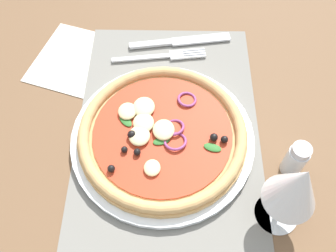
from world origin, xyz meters
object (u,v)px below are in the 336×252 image
knife (181,41)px  fork (164,56)px  plate (163,138)px  wine_glass (296,188)px  napkin (75,59)px  pepper_shaker (296,159)px  pizza (162,133)px

knife → fork: bearing=-138.2°
plate → wine_glass: bearing=54.5°
napkin → pepper_shaker: bearing=59.3°
pizza → fork: size_ratio=1.52×
plate → pepper_shaker: pepper_shaker is taller
pizza → wine_glass: wine_glass is taller
plate → pizza: size_ratio=1.09×
fork → pepper_shaker: (23.04, 20.44, 2.63)cm
napkin → pepper_shaker: 43.85cm
fork → napkin: bearing=175.0°
plate → knife: size_ratio=1.49×
pepper_shaker → napkin: bearing=-120.7°
pizza → knife: (-22.21, 3.16, -1.86)cm
napkin → pepper_shaker: (22.33, 37.62, 3.07)cm
knife → wine_glass: (34.40, 13.99, 9.39)cm
knife → napkin: size_ratio=1.25×
wine_glass → pepper_shaker: wine_glass is taller
knife → pepper_shaker: size_ratio=2.99×
pepper_shaker → wine_glass: bearing=-23.5°
pepper_shaker → plate: bearing=-103.1°
wine_glass → fork: bearing=-150.6°
plate → fork: bearing=-179.6°
wine_glass → pepper_shaker: bearing=156.5°
plate → napkin: size_ratio=1.87×
wine_glass → pepper_shaker: (-7.45, 3.23, -6.80)cm
plate → knife: (-22.24, 3.08, -0.26)cm
pizza → wine_glass: size_ratio=1.84×
plate → napkin: 24.71cm
wine_glass → plate: bearing=-125.5°
pizza → fork: pizza is taller
napkin → wine_glass: bearing=49.1°
napkin → pepper_shaker: size_ratio=2.38×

